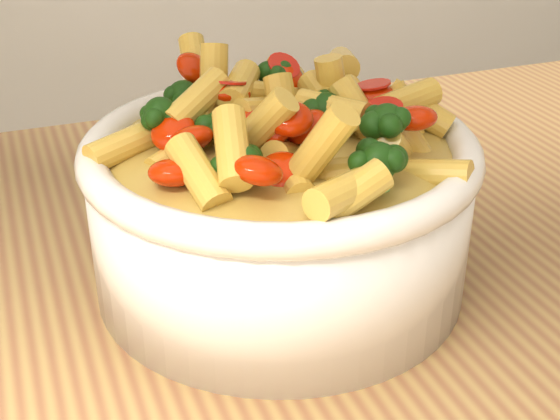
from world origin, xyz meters
name	(u,v)px	position (x,y,z in m)	size (l,w,h in m)	color
serving_bowl	(280,208)	(0.01, 0.05, 0.96)	(0.26, 0.26, 0.11)	white
pasta_salad	(280,111)	(0.01, 0.05, 1.03)	(0.21, 0.21, 0.05)	#E6C348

